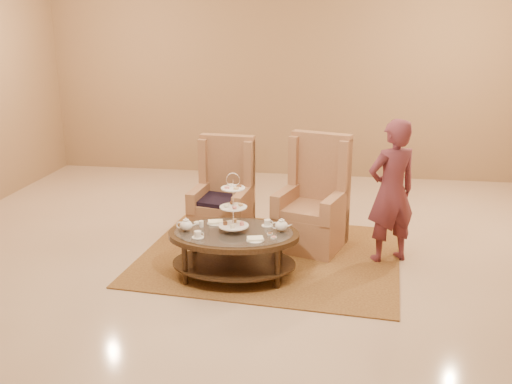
% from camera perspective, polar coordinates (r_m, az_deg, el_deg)
% --- Properties ---
extents(ground, '(8.00, 8.00, 0.00)m').
position_cam_1_polar(ground, '(5.89, -0.29, -8.21)').
color(ground, beige).
rests_on(ground, ground).
extents(ceiling, '(8.00, 8.00, 0.02)m').
position_cam_1_polar(ceiling, '(5.89, -0.29, -8.21)').
color(ceiling, beige).
rests_on(ceiling, ground).
extents(wall_back, '(8.00, 0.04, 3.50)m').
position_cam_1_polar(wall_back, '(9.34, 3.56, 12.24)').
color(wall_back, '#9A7854').
rests_on(wall_back, ground).
extents(rug, '(2.95, 2.52, 0.01)m').
position_cam_1_polar(rug, '(6.32, 1.45, -6.34)').
color(rug, olive).
rests_on(rug, ground).
extents(tea_table, '(1.35, 0.97, 1.09)m').
position_cam_1_polar(tea_table, '(5.68, -2.25, -4.83)').
color(tea_table, black).
rests_on(tea_table, ground).
extents(armchair_left, '(0.70, 0.73, 1.20)m').
position_cam_1_polar(armchair_left, '(6.74, -3.25, -1.23)').
color(armchair_left, '#A3704C').
rests_on(armchair_left, ground).
extents(armchair_right, '(0.87, 0.89, 1.28)m').
position_cam_1_polar(armchair_right, '(6.50, 5.78, -1.77)').
color(armchair_right, '#A3704C').
rests_on(armchair_right, ground).
extents(person, '(0.67, 0.59, 1.54)m').
position_cam_1_polar(person, '(6.12, 13.40, 0.02)').
color(person, brown).
rests_on(person, ground).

